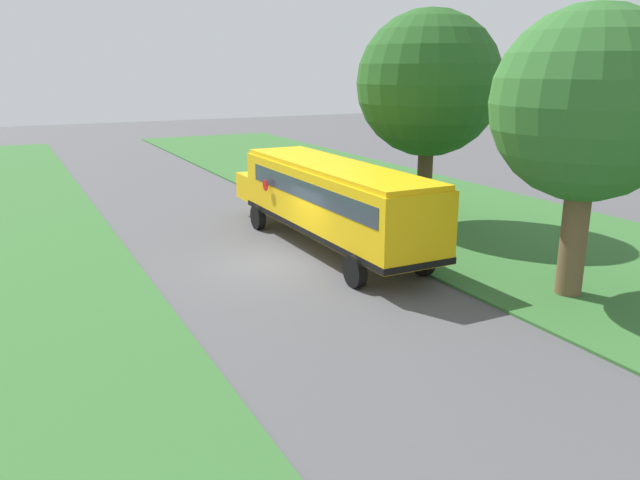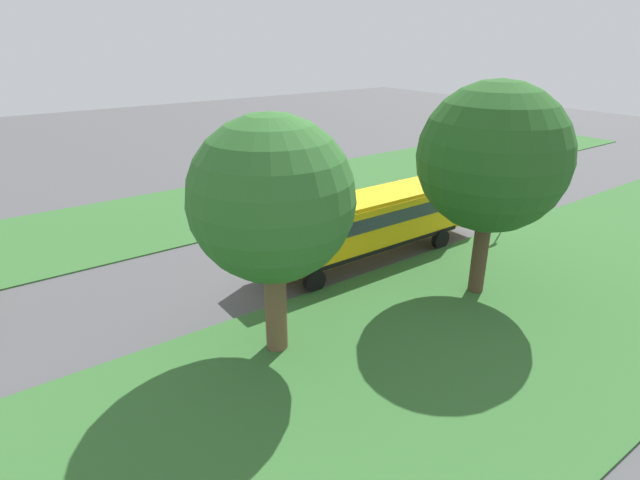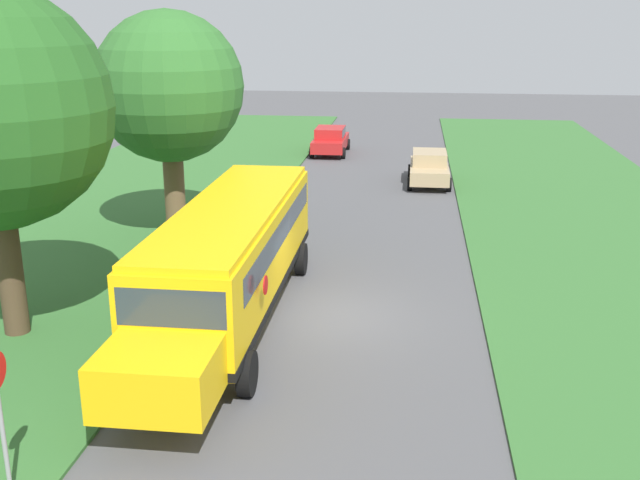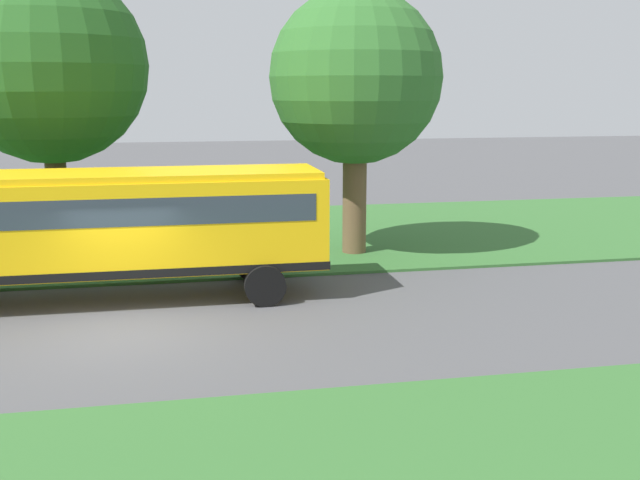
{
  "view_description": "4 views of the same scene",
  "coord_description": "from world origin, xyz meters",
  "px_view_note": "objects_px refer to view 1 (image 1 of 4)",
  "views": [
    {
      "loc": [
        7.65,
        18.61,
        6.42
      ],
      "look_at": [
        -0.94,
        1.84,
        1.18
      ],
      "focal_mm": 35.0,
      "sensor_mm": 36.0,
      "label": 1
    },
    {
      "loc": [
        -19.28,
        14.12,
        10.14
      ],
      "look_at": [
        -1.54,
        1.25,
        1.08
      ],
      "focal_mm": 28.0,
      "sensor_mm": 36.0,
      "label": 2
    },
    {
      "loc": [
        1.95,
        -18.86,
        7.94
      ],
      "look_at": [
        -0.56,
        1.34,
        1.73
      ],
      "focal_mm": 42.0,
      "sensor_mm": 36.0,
      "label": 3
    },
    {
      "loc": [
        15.8,
        1.15,
        5.09
      ],
      "look_at": [
        -0.03,
        4.32,
        1.84
      ],
      "focal_mm": 42.0,
      "sensor_mm": 36.0,
      "label": 4
    }
  ],
  "objects_px": {
    "oak_tree_beside_bus": "(431,81)",
    "stop_sign": "(288,168)",
    "oak_tree_roadside_mid": "(593,104)",
    "school_bus": "(330,197)"
  },
  "relations": [
    {
      "from": "oak_tree_beside_bus",
      "to": "stop_sign",
      "type": "relative_size",
      "value": 3.17
    },
    {
      "from": "oak_tree_roadside_mid",
      "to": "stop_sign",
      "type": "xyz_separation_m",
      "value": [
        1.94,
        -15.55,
        -3.73
      ]
    },
    {
      "from": "oak_tree_roadside_mid",
      "to": "stop_sign",
      "type": "bearing_deg",
      "value": -82.88
    },
    {
      "from": "oak_tree_beside_bus",
      "to": "oak_tree_roadside_mid",
      "type": "relative_size",
      "value": 1.07
    },
    {
      "from": "stop_sign",
      "to": "oak_tree_roadside_mid",
      "type": "bearing_deg",
      "value": 97.12
    },
    {
      "from": "oak_tree_roadside_mid",
      "to": "oak_tree_beside_bus",
      "type": "bearing_deg",
      "value": -98.99
    },
    {
      "from": "school_bus",
      "to": "stop_sign",
      "type": "xyz_separation_m",
      "value": [
        -1.95,
        -7.99,
        -0.19
      ]
    },
    {
      "from": "school_bus",
      "to": "oak_tree_roadside_mid",
      "type": "bearing_deg",
      "value": 117.26
    },
    {
      "from": "school_bus",
      "to": "oak_tree_beside_bus",
      "type": "distance_m",
      "value": 6.79
    },
    {
      "from": "school_bus",
      "to": "stop_sign",
      "type": "relative_size",
      "value": 4.53
    }
  ]
}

